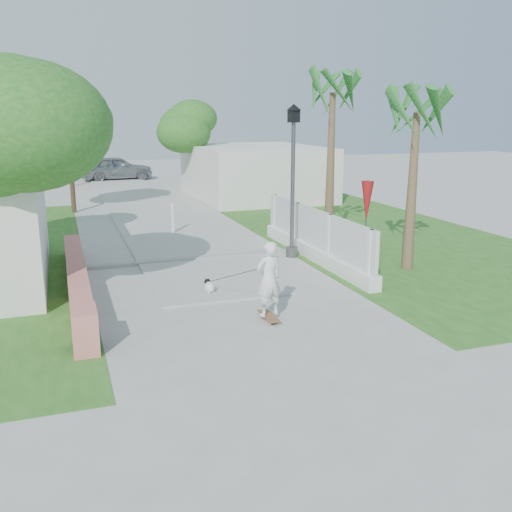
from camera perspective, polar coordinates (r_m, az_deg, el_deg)
name	(u,v)px	position (r m, az deg, el deg)	size (l,w,h in m)	color
ground	(262,333)	(11.24, 0.64, -7.67)	(90.00, 90.00, 0.00)	#B7B7B2
path_strip	(132,196)	(30.32, -12.27, 5.84)	(3.20, 36.00, 0.06)	#B7B7B2
curb	(193,259)	(16.73, -6.30, -0.29)	(6.50, 0.25, 0.10)	#999993
grass_right	(369,232)	(21.12, 11.28, 2.38)	(8.00, 20.00, 0.01)	#296520
pink_wall	(78,284)	(13.92, -17.38, -2.66)	(0.45, 8.20, 0.80)	#DA776F
lattice_fence	(314,241)	(16.77, 5.83, 1.49)	(0.35, 7.00, 1.50)	white
building_right	(254,172)	(29.56, -0.17, 8.43)	(6.00, 8.00, 2.60)	silver
street_lamp	(293,176)	(16.72, 3.70, 8.03)	(0.44, 0.44, 4.44)	#59595E
bollard	(173,218)	(20.49, -8.31, 3.80)	(0.14, 0.14, 1.09)	white
patio_umbrella	(367,203)	(16.76, 11.02, 5.27)	(0.36, 0.36, 2.30)	#59595E
tree_left_near	(5,131)	(12.85, -23.80, 11.38)	(3.60, 3.60, 5.28)	#4C3826
tree_path_left	(68,123)	(25.82, -18.30, 12.55)	(3.40, 3.40, 5.23)	#4C3826
tree_path_right	(192,128)	(30.58, -6.47, 12.65)	(3.00, 3.00, 4.79)	#4C3826
tree_path_far	(67,120)	(35.82, -18.33, 12.75)	(3.20, 3.20, 5.17)	#4C3826
palm_far	(332,103)	(18.25, 7.65, 14.91)	(1.80, 1.80, 5.30)	brown
palm_near	(416,122)	(15.80, 15.75, 12.77)	(1.80, 1.80, 4.70)	brown
skateboarder	(240,277)	(12.33, -1.58, -2.11)	(1.03, 2.68, 1.67)	brown
dog	(209,286)	(13.56, -4.69, -3.03)	(0.24, 0.52, 0.35)	white
parked_car	(117,168)	(38.60, -13.77, 8.55)	(1.84, 4.56, 1.55)	#9A9CA1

